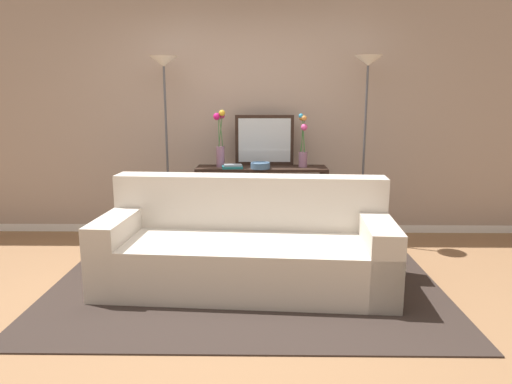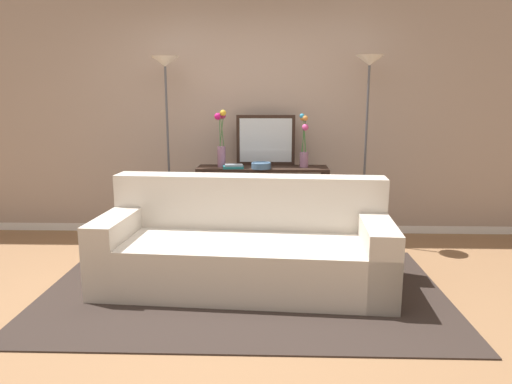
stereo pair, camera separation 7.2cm
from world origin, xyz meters
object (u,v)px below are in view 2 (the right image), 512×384
Objects in this scene: console_table at (263,190)px; vase_tall_flowers at (221,140)px; book_stack at (233,166)px; book_row_under_console at (227,235)px; floor_lamp_left at (166,99)px; floor_lamp_right at (368,98)px; couch at (245,248)px; wall_mirror at (266,140)px; fruit_bowl at (261,165)px; vase_short_flowers at (304,144)px.

console_table is 0.69m from vase_tall_flowers.
console_table is 0.42m from book_stack.
book_row_under_console is at bearing -5.08° from vase_tall_flowers.
console_table is 6.11× the size of book_stack.
floor_lamp_right is (2.08, 0.00, 0.00)m from floor_lamp_left.
floor_lamp_right is at bearing -1.41° from console_table.
book_stack is at bearing -6.65° from floor_lamp_left.
couch is 1.56m from wall_mirror.
book_row_under_console is (-0.38, 0.12, -0.80)m from fruit_bowl.
floor_lamp_left is 1.20m from fruit_bowl.
floor_lamp_left reaches higher than fruit_bowl.
vase_tall_flowers is 1.05m from book_row_under_console.
wall_mirror is 2.80× the size of book_stack.
couch is 1.74× the size of console_table.
floor_lamp_right is 5.65× the size of book_row_under_console.
vase_short_flowers reaches higher than wall_mirror.
vase_tall_flowers is at bearing 178.84° from floor_lamp_right.
vase_tall_flowers is (0.56, 0.03, -0.43)m from floor_lamp_left.
floor_lamp_left is at bearing 173.35° from book_stack.
wall_mirror is at bearing 159.51° from vase_short_flowers.
console_table is 0.71× the size of floor_lamp_right.
floor_lamp_left reaches higher than wall_mirror.
book_row_under_console is (0.61, 0.03, -1.48)m from floor_lamp_left.
book_row_under_console is (0.05, -0.00, -1.05)m from vase_tall_flowers.
couch is 1.22m from console_table.
book_row_under_console is at bearing -159.87° from wall_mirror.
vase_tall_flowers is at bearing 174.92° from book_row_under_console.
vase_short_flowers reaches higher than console_table.
book_stack is 0.65× the size of book_row_under_console.
fruit_bowl is (-0.01, -0.12, 0.28)m from console_table.
book_stack is at bearing -39.59° from vase_tall_flowers.
wall_mirror reaches higher than book_row_under_console.
couch is at bearing -96.56° from wall_mirror.
book_row_under_console is at bearing 102.72° from couch.
console_table is at bearing -100.85° from wall_mirror.
wall_mirror is at bearing 83.44° from couch.
wall_mirror is at bearing 170.15° from floor_lamp_right.
floor_lamp_right reaches higher than vase_tall_flowers.
floor_lamp_left is at bearing 174.76° from fruit_bowl.
floor_lamp_right is 2.09m from book_row_under_console.
couch is 1.23× the size of floor_lamp_left.
floor_lamp_right reaches higher than wall_mirror.
console_table is at bearing 83.43° from fruit_bowl.
couch is at bearing -75.24° from vase_tall_flowers.
couch is at bearing -115.19° from vase_short_flowers.
book_stack is at bearing -50.30° from book_row_under_console.
wall_mirror reaches higher than console_table.
couch is 11.87× the size of fruit_bowl.
book_stack reaches higher than console_table.
vase_short_flowers is 1.62× the size of book_row_under_console.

